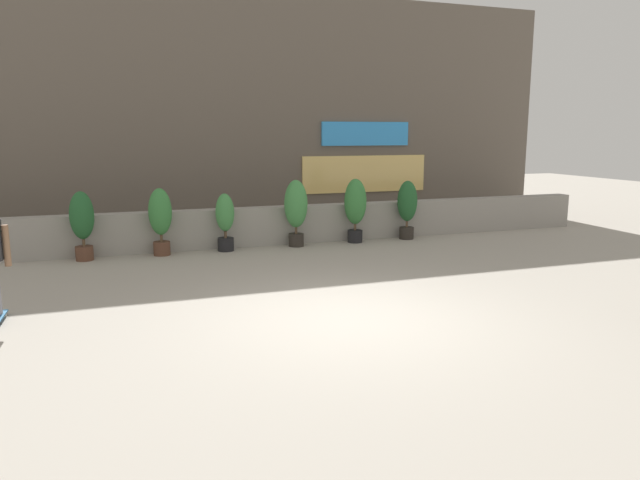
{
  "coord_description": "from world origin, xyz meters",
  "views": [
    {
      "loc": [
        -3.16,
        -7.42,
        2.64
      ],
      "look_at": [
        0.0,
        1.5,
        0.9
      ],
      "focal_mm": 32.96,
      "sensor_mm": 36.0,
      "label": 1
    }
  ],
  "objects_px": {
    "potted_plant_4": "(355,205)",
    "potted_plant_5": "(407,205)",
    "potted_plant_3": "(296,208)",
    "potted_plant_0": "(82,221)",
    "potted_plant_1": "(160,217)",
    "potted_plant_2": "(225,219)"
  },
  "relations": [
    {
      "from": "potted_plant_4",
      "to": "potted_plant_5",
      "type": "bearing_deg",
      "value": 0.0
    },
    {
      "from": "potted_plant_4",
      "to": "potted_plant_3",
      "type": "bearing_deg",
      "value": 180.0
    },
    {
      "from": "potted_plant_0",
      "to": "potted_plant_5",
      "type": "height_order",
      "value": "potted_plant_5"
    },
    {
      "from": "potted_plant_0",
      "to": "potted_plant_3",
      "type": "height_order",
      "value": "potted_plant_3"
    },
    {
      "from": "potted_plant_1",
      "to": "potted_plant_2",
      "type": "bearing_deg",
      "value": 0.0
    },
    {
      "from": "potted_plant_1",
      "to": "potted_plant_5",
      "type": "xyz_separation_m",
      "value": [
        5.97,
        0.0,
        -0.0
      ]
    },
    {
      "from": "potted_plant_3",
      "to": "potted_plant_5",
      "type": "xyz_separation_m",
      "value": [
        2.91,
        0.0,
        -0.07
      ]
    },
    {
      "from": "potted_plant_4",
      "to": "potted_plant_5",
      "type": "height_order",
      "value": "potted_plant_4"
    },
    {
      "from": "potted_plant_3",
      "to": "potted_plant_4",
      "type": "xyz_separation_m",
      "value": [
        1.5,
        0.0,
        -0.01
      ]
    },
    {
      "from": "potted_plant_5",
      "to": "potted_plant_1",
      "type": "bearing_deg",
      "value": 180.0
    },
    {
      "from": "potted_plant_0",
      "to": "potted_plant_5",
      "type": "bearing_deg",
      "value": 0.0
    },
    {
      "from": "potted_plant_3",
      "to": "potted_plant_4",
      "type": "distance_m",
      "value": 1.5
    },
    {
      "from": "potted_plant_0",
      "to": "potted_plant_2",
      "type": "xyz_separation_m",
      "value": [
        2.97,
        0.0,
        -0.11
      ]
    },
    {
      "from": "potted_plant_1",
      "to": "potted_plant_4",
      "type": "height_order",
      "value": "potted_plant_4"
    },
    {
      "from": "potted_plant_2",
      "to": "potted_plant_3",
      "type": "height_order",
      "value": "potted_plant_3"
    },
    {
      "from": "potted_plant_1",
      "to": "potted_plant_2",
      "type": "relative_size",
      "value": 1.12
    },
    {
      "from": "potted_plant_4",
      "to": "potted_plant_1",
      "type": "bearing_deg",
      "value": 180.0
    },
    {
      "from": "potted_plant_0",
      "to": "potted_plant_1",
      "type": "relative_size",
      "value": 0.99
    },
    {
      "from": "potted_plant_1",
      "to": "potted_plant_5",
      "type": "distance_m",
      "value": 5.97
    },
    {
      "from": "potted_plant_2",
      "to": "potted_plant_3",
      "type": "relative_size",
      "value": 0.83
    },
    {
      "from": "potted_plant_0",
      "to": "potted_plant_1",
      "type": "xyz_separation_m",
      "value": [
        1.57,
        0.0,
        0.01
      ]
    },
    {
      "from": "potted_plant_3",
      "to": "potted_plant_4",
      "type": "relative_size",
      "value": 1.01
    }
  ]
}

